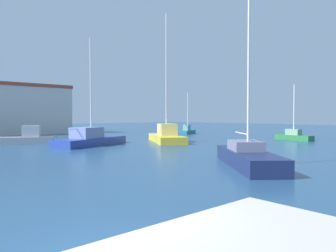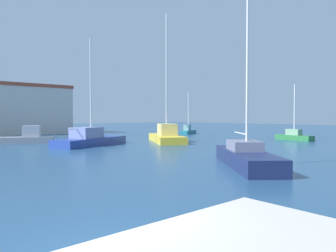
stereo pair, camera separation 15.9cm
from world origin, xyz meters
The scene contains 8 objects.
water centered at (15.00, 20.00, 0.00)m, with size 160.00×160.00×0.00m, color navy.
sailboat_blue_distant_east centered at (10.79, 21.64, 0.61)m, with size 8.22×5.26×9.96m.
sailboat_green_distant_north centered at (31.16, 12.34, 0.50)m, with size 1.78×4.49×6.27m.
sailboat_teal_behind_lamppost centered at (30.83, 29.08, 0.52)m, with size 4.25×2.86×6.27m.
sailboat_navy_far_left centered at (11.53, 4.82, 0.57)m, with size 6.06×6.87×11.57m.
motorboat_grey_near_pier centered at (6.84, 27.43, 0.54)m, with size 5.60×3.84×1.77m.
sailboat_yellow_center_channel centered at (18.67, 19.88, 0.66)m, with size 6.32×8.38×13.43m.
harbor_office centered at (11.59, 44.62, 3.72)m, with size 12.98×6.42×7.42m.
Camera 1 is at (-2.93, -5.24, 2.74)m, focal length 33.77 mm.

